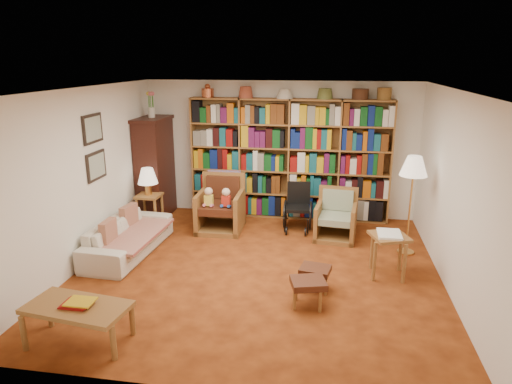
% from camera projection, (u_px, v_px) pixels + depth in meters
% --- Properties ---
extents(floor, '(5.00, 5.00, 0.00)m').
position_uv_depth(floor, '(258.00, 270.00, 6.46)').
color(floor, '#984517').
rests_on(floor, ground).
extents(ceiling, '(5.00, 5.00, 0.00)m').
position_uv_depth(ceiling, '(258.00, 89.00, 5.75)').
color(ceiling, white).
rests_on(ceiling, wall_back).
extents(wall_back, '(5.00, 0.00, 5.00)m').
position_uv_depth(wall_back, '(279.00, 150.00, 8.47)').
color(wall_back, white).
rests_on(wall_back, floor).
extents(wall_front, '(5.00, 0.00, 5.00)m').
position_uv_depth(wall_front, '(210.00, 265.00, 3.74)').
color(wall_front, white).
rests_on(wall_front, floor).
extents(wall_left, '(0.00, 5.00, 5.00)m').
position_uv_depth(wall_left, '(85.00, 177.00, 6.50)').
color(wall_left, white).
rests_on(wall_left, floor).
extents(wall_right, '(0.00, 5.00, 5.00)m').
position_uv_depth(wall_right, '(455.00, 193.00, 5.72)').
color(wall_right, white).
rests_on(wall_right, floor).
extents(bookshelf, '(3.60, 0.30, 2.42)m').
position_uv_depth(bookshelf, '(289.00, 156.00, 8.30)').
color(bookshelf, brown).
rests_on(bookshelf, floor).
extents(curio_cabinet, '(0.50, 0.95, 2.40)m').
position_uv_depth(curio_cabinet, '(155.00, 167.00, 8.43)').
color(curio_cabinet, '#36160E').
rests_on(curio_cabinet, floor).
extents(framed_pictures, '(0.03, 0.52, 0.97)m').
position_uv_depth(framed_pictures, '(94.00, 147.00, 6.67)').
color(framed_pictures, black).
rests_on(framed_pictures, wall_left).
extents(sofa, '(1.84, 0.80, 0.53)m').
position_uv_depth(sofa, '(128.00, 237.00, 6.95)').
color(sofa, beige).
rests_on(sofa, floor).
extents(sofa_throw, '(0.86, 1.52, 0.04)m').
position_uv_depth(sofa_throw, '(131.00, 235.00, 6.93)').
color(sofa_throw, beige).
rests_on(sofa_throw, sofa).
extents(cushion_left, '(0.17, 0.37, 0.36)m').
position_uv_depth(cushion_left, '(129.00, 217.00, 7.25)').
color(cushion_left, maroon).
rests_on(cushion_left, sofa).
extents(cushion_right, '(0.11, 0.35, 0.35)m').
position_uv_depth(cushion_right, '(108.00, 233.00, 6.59)').
color(cushion_right, maroon).
rests_on(cushion_right, sofa).
extents(side_table_lamp, '(0.41, 0.41, 0.60)m').
position_uv_depth(side_table_lamp, '(149.00, 203.00, 7.98)').
color(side_table_lamp, brown).
rests_on(side_table_lamp, floor).
extents(table_lamp, '(0.35, 0.35, 0.47)m').
position_uv_depth(table_lamp, '(148.00, 177.00, 7.84)').
color(table_lamp, '#CA8F40').
rests_on(table_lamp, side_table_lamp).
extents(armchair_leather, '(0.78, 0.83, 0.97)m').
position_uv_depth(armchair_leather, '(222.00, 206.00, 7.95)').
color(armchair_leather, brown).
rests_on(armchair_leather, floor).
extents(armchair_sage, '(0.72, 0.74, 0.81)m').
position_uv_depth(armchair_sage, '(336.00, 219.00, 7.58)').
color(armchair_sage, brown).
rests_on(armchair_sage, floor).
extents(wheelchair, '(0.47, 0.66, 0.82)m').
position_uv_depth(wheelchair, '(298.00, 208.00, 7.92)').
color(wheelchair, black).
rests_on(wheelchair, floor).
extents(floor_lamp, '(0.40, 0.40, 1.52)m').
position_uv_depth(floor_lamp, '(414.00, 170.00, 6.66)').
color(floor_lamp, '#CA8F40').
rests_on(floor_lamp, floor).
extents(side_table_papers, '(0.58, 0.58, 0.63)m').
position_uv_depth(side_table_papers, '(389.00, 242.00, 6.15)').
color(side_table_papers, brown).
rests_on(side_table_papers, floor).
extents(footstool_a, '(0.43, 0.38, 0.32)m').
position_uv_depth(footstool_a, '(315.00, 271.00, 5.83)').
color(footstool_a, '#552816').
rests_on(footstool_a, floor).
extents(footstool_b, '(0.48, 0.43, 0.34)m').
position_uv_depth(footstool_b, '(308.00, 285.00, 5.44)').
color(footstool_b, '#552816').
rests_on(footstool_b, floor).
extents(coffee_table, '(1.12, 0.67, 0.49)m').
position_uv_depth(coffee_table, '(77.00, 310.00, 4.71)').
color(coffee_table, brown).
rests_on(coffee_table, floor).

